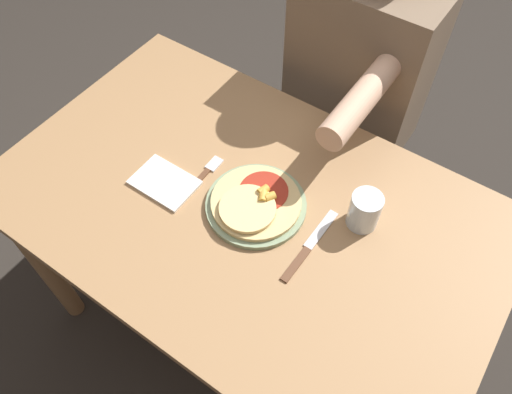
{
  "coord_description": "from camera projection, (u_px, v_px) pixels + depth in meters",
  "views": [
    {
      "loc": [
        0.41,
        -0.54,
        1.72
      ],
      "look_at": [
        0.02,
        0.01,
        0.78
      ],
      "focal_mm": 35.0,
      "sensor_mm": 36.0,
      "label": 1
    }
  ],
  "objects": [
    {
      "name": "dining_table",
      "position": [
        247.0,
        230.0,
        1.29
      ],
      "size": [
        1.22,
        0.76,
        0.74
      ],
      "color": "#9E754C",
      "rests_on": "ground_plane"
    },
    {
      "name": "fork",
      "position": [
        202.0,
        177.0,
        1.24
      ],
      "size": [
        0.03,
        0.18,
        0.0
      ],
      "color": "brown",
      "rests_on": "dining_table"
    },
    {
      "name": "napkin",
      "position": [
        165.0,
        182.0,
        1.23
      ],
      "size": [
        0.16,
        0.11,
        0.01
      ],
      "color": "silver",
      "rests_on": "dining_table"
    },
    {
      "name": "drinking_glass",
      "position": [
        364.0,
        211.0,
        1.13
      ],
      "size": [
        0.07,
        0.07,
        0.09
      ],
      "color": "silver",
      "rests_on": "dining_table"
    },
    {
      "name": "ground_plane",
      "position": [
        249.0,
        321.0,
        1.8
      ],
      "size": [
        8.0,
        8.0,
        0.0
      ],
      "primitive_type": "plane",
      "color": "#2D2823"
    },
    {
      "name": "plate",
      "position": [
        256.0,
        205.0,
        1.19
      ],
      "size": [
        0.24,
        0.24,
        0.01
      ],
      "color": "gray",
      "rests_on": "dining_table"
    },
    {
      "name": "knife",
      "position": [
        309.0,
        246.0,
        1.13
      ],
      "size": [
        0.02,
        0.22,
        0.0
      ],
      "color": "brown",
      "rests_on": "dining_table"
    },
    {
      "name": "pizza",
      "position": [
        255.0,
        202.0,
        1.17
      ],
      "size": [
        0.21,
        0.21,
        0.04
      ],
      "color": "#DBBC7A",
      "rests_on": "plate"
    },
    {
      "name": "person_diner",
      "position": [
        356.0,
        82.0,
        1.49
      ],
      "size": [
        0.39,
        0.52,
        1.21
      ],
      "color": "#2D2D38",
      "rests_on": "ground_plane"
    }
  ]
}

